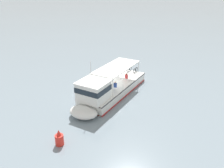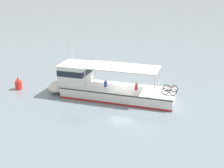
{
  "view_description": "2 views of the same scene",
  "coord_description": "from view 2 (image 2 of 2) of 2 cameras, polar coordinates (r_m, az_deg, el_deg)",
  "views": [
    {
      "loc": [
        -2.41,
        25.31,
        12.06
      ],
      "look_at": [
        -0.24,
        1.19,
        1.4
      ],
      "focal_mm": 36.79,
      "sensor_mm": 36.0,
      "label": 1
    },
    {
      "loc": [
        -26.59,
        4.37,
        10.92
      ],
      "look_at": [
        -0.24,
        1.19,
        1.4
      ],
      "focal_mm": 47.19,
      "sensor_mm": 36.0,
      "label": 2
    }
  ],
  "objects": [
    {
      "name": "ground_plane",
      "position": [
        29.08,
        2.28,
        -2.34
      ],
      "size": [
        400.0,
        400.0,
        0.0
      ],
      "primitive_type": "plane",
      "color": "gray"
    },
    {
      "name": "ferry_main",
      "position": [
        28.64,
        -1.94,
        -0.51
      ],
      "size": [
        8.12,
        12.84,
        5.32
      ],
      "color": "white",
      "rests_on": "ground"
    },
    {
      "name": "channel_buoy",
      "position": [
        32.14,
        -17.67,
        -0.03
      ],
      "size": [
        0.7,
        0.7,
        1.4
      ],
      "color": "red",
      "rests_on": "ground"
    }
  ]
}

